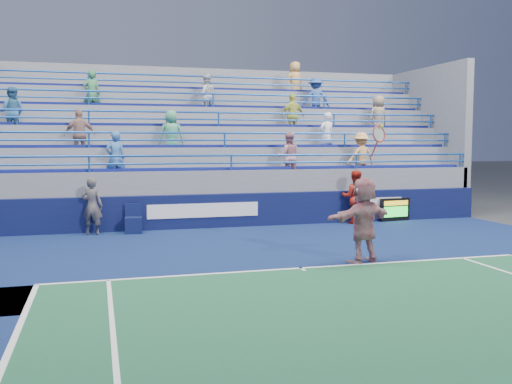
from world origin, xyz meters
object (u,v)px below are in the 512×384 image
object	(u,v)px
serve_speed_board	(395,210)
ball_girl	(355,197)
tennis_player	(364,220)
judge_chair	(133,224)
line_judge	(92,206)

from	to	relation	value
serve_speed_board	ball_girl	bearing A→B (deg)	-173.84
tennis_player	judge_chair	bearing A→B (deg)	130.34
serve_speed_board	tennis_player	size ratio (longest dim) A/B	0.37
judge_chair	tennis_player	size ratio (longest dim) A/B	0.28
judge_chair	serve_speed_board	bearing A→B (deg)	1.84
ball_girl	serve_speed_board	bearing A→B (deg)	-148.93
serve_speed_board	ball_girl	distance (m)	1.72
serve_speed_board	tennis_player	world-z (taller)	tennis_player
tennis_player	line_judge	xyz separation A→B (m)	(-6.06, 5.76, -0.12)
tennis_player	serve_speed_board	bearing A→B (deg)	55.18
ball_girl	line_judge	bearing A→B (deg)	25.46
serve_speed_board	judge_chair	size ratio (longest dim) A/B	1.32
tennis_player	ball_girl	world-z (taller)	tennis_player
serve_speed_board	ball_girl	xyz separation A→B (m)	(-1.63, -0.18, 0.50)
line_judge	ball_girl	bearing A→B (deg)	-159.84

